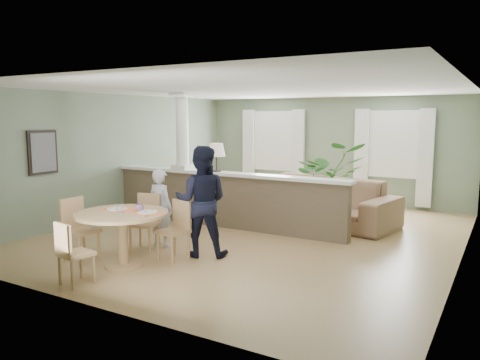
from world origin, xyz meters
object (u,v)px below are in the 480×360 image
Objects in this scene: dining_table at (123,223)px; chair_near at (71,251)px; chair_side at (78,226)px; man_person at (202,201)px; chair_far_boy at (146,219)px; houseplant at (328,180)px; chair_far_man at (177,227)px; child_person at (161,208)px; sofa at (318,200)px.

dining_table is 1.58× the size of chair_near.
chair_side is 0.55× the size of man_person.
chair_far_boy reaches higher than chair_near.
man_person is (-0.78, -3.74, 0.04)m from houseplant.
chair_far_man is 0.69× the size of child_person.
chair_far_man is at bearing 57.88° from dining_table.
child_person is (-0.68, 0.44, 0.16)m from chair_far_man.
chair_side is at bearing -114.75° from houseplant.
sofa is 3.45× the size of chair_far_boy.
houseplant reaches higher than dining_table.
chair_far_man is 0.82m from child_person.
dining_table is (-1.45, -4.21, 0.18)m from sofa.
man_person reaches higher than chair_near.
chair_far_man is 1.71m from chair_near.
man_person is at bearing -101.72° from houseplant.
sofa is 0.68m from houseplant.
dining_table is at bearing -80.55° from chair_near.
sofa is 1.83× the size of man_person.
houseplant is 5.92m from chair_near.
houseplant is 0.95× the size of man_person.
dining_table is 0.91m from chair_far_boy.
child_person reaches higher than sofa.
houseplant reaches higher than chair_near.
child_person is at bearing -115.01° from houseplant.
chair_near is 0.64× the size of child_person.
sofa reaches higher than dining_table.
chair_far_boy is 1.82m from chair_near.
chair_far_boy is 0.53× the size of man_person.
dining_table is 0.84m from chair_far_man.
sofa reaches higher than chair_near.
man_person is (0.69, 1.98, 0.41)m from chair_near.
chair_near is (-1.47, -5.72, -0.37)m from houseplant.
child_person is at bearing -73.90° from chair_near.
chair_far_man is at bearing -94.79° from sofa.
chair_side is (-0.80, -0.14, -0.11)m from dining_table.
chair_side is (-2.27, -4.92, -0.30)m from houseplant.
chair_far_boy is at bearing 80.71° from child_person.
man_person is (1.49, 1.18, 0.34)m from chair_side.
houseplant is at bearing 50.60° from chair_far_boy.
chair_near is at bearing -94.42° from chair_far_man.
man_person is at bearing -48.67° from chair_side.
sofa is 3.31× the size of chair_side.
houseplant reaches higher than chair_far_man.
man_person is at bearing -99.40° from chair_near.
dining_table is 1.48× the size of chair_far_man.
chair_far_boy is 1.09× the size of chair_near.
man_person reaches higher than chair_far_man.
chair_side is at bearing -35.35° from chair_near.
sofa is 1.92× the size of houseplant.
houseplant is at bearing -21.75° from chair_side.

